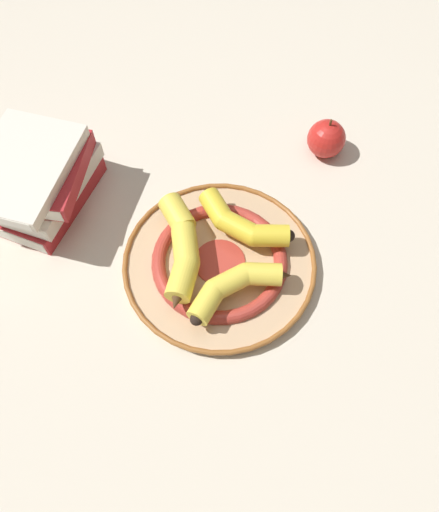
# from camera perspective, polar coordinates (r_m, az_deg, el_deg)

# --- Properties ---
(ground_plane) EXTENTS (2.80, 2.80, 0.00)m
(ground_plane) POSITION_cam_1_polar(r_m,az_deg,el_deg) (0.83, -1.23, 0.57)
(ground_plane) COLOR beige
(decorative_bowl) EXTENTS (0.31, 0.31, 0.03)m
(decorative_bowl) POSITION_cam_1_polar(r_m,az_deg,el_deg) (0.80, -0.00, -0.74)
(decorative_bowl) COLOR tan
(decorative_bowl) RESTS_ON ground_plane
(banana_a) EXTENTS (0.16, 0.16, 0.04)m
(banana_a) POSITION_cam_1_polar(r_m,az_deg,el_deg) (0.77, -4.36, 0.81)
(banana_a) COLOR yellow
(banana_a) RESTS_ON decorative_bowl
(banana_b) EXTENTS (0.07, 0.18, 0.04)m
(banana_b) POSITION_cam_1_polar(r_m,az_deg,el_deg) (0.80, 2.29, 3.81)
(banana_b) COLOR yellow
(banana_b) RESTS_ON decorative_bowl
(banana_c) EXTENTS (0.16, 0.10, 0.04)m
(banana_c) POSITION_cam_1_polar(r_m,az_deg,el_deg) (0.75, 1.80, -3.36)
(banana_c) COLOR yellow
(banana_c) RESTS_ON decorative_bowl
(book_stack) EXTENTS (0.25, 0.21, 0.12)m
(book_stack) POSITION_cam_1_polar(r_m,az_deg,el_deg) (0.89, -20.16, 8.20)
(book_stack) COLOR #AD2328
(book_stack) RESTS_ON ground_plane
(apple) EXTENTS (0.07, 0.07, 0.08)m
(apple) POSITION_cam_1_polar(r_m,az_deg,el_deg) (0.95, 12.11, 12.97)
(apple) COLOR red
(apple) RESTS_ON ground_plane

